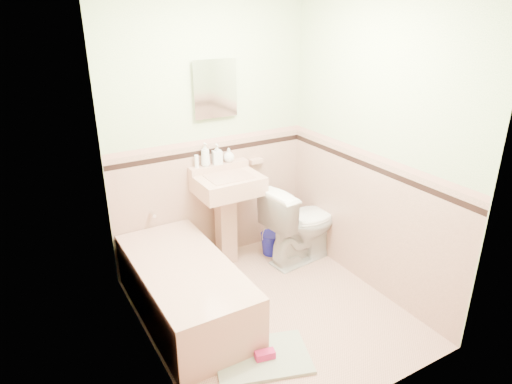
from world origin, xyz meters
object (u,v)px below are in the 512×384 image
bucket (272,243)px  bathtub (185,291)px  soap_bottle_right (229,155)px  sink (229,221)px  shoe (265,355)px  medicine_cabinet (215,89)px  toilet (301,223)px  soap_bottle_left (205,155)px  soap_bottle_mid (217,154)px

bucket → bathtub: bearing=-157.0°
bathtub → soap_bottle_right: soap_bottle_right is taller
sink → shoe: size_ratio=6.45×
medicine_cabinet → toilet: size_ratio=0.55×
medicine_cabinet → toilet: (0.66, -0.49, -1.30)m
bathtub → soap_bottle_right: size_ratio=11.15×
soap_bottle_left → toilet: 1.16m
bathtub → bucket: (1.15, 0.49, -0.11)m
soap_bottle_right → medicine_cabinet: bearing=164.8°
soap_bottle_right → toilet: 0.98m
bathtub → toilet: (1.34, 0.25, 0.18)m
medicine_cabinet → soap_bottle_mid: (-0.01, -0.03, -0.60)m
medicine_cabinet → soap_bottle_left: (-0.13, -0.03, -0.59)m
soap_bottle_mid → bucket: 1.12m
soap_bottle_left → toilet: (0.80, -0.46, -0.71)m
medicine_cabinet → soap_bottle_left: medicine_cabinet is taller
sink → bucket: 0.59m
soap_bottle_right → bucket: size_ratio=0.59×
medicine_cabinet → toilet: 1.54m
toilet → bathtub: bearing=93.8°
bathtub → sink: sink is taller
soap_bottle_mid → shoe: soap_bottle_mid is taller
soap_bottle_right → bucket: (0.36, -0.22, -0.95)m
soap_bottle_right → soap_bottle_left: bearing=180.0°
bucket → soap_bottle_right: bearing=148.1°
shoe → bathtub: bearing=121.2°
sink → soap_bottle_right: soap_bottle_right is taller
bucket → shoe: (-0.87, -1.29, -0.06)m
bathtub → toilet: 1.38m
bathtub → bucket: bearing=23.0°
bathtub → soap_bottle_left: size_ratio=6.79×
soap_bottle_mid → soap_bottle_left: bearing=180.0°
bucket → shoe: 1.56m
bathtub → shoe: size_ratio=10.34×
bathtub → sink: size_ratio=1.60×
medicine_cabinet → soap_bottle_mid: size_ratio=2.29×
soap_bottle_mid → soap_bottle_right: 0.13m
sink → toilet: sink is taller
bathtub → soap_bottle_mid: soap_bottle_mid is taller
sink → soap_bottle_mid: (-0.01, 0.18, 0.63)m
shoe → soap_bottle_left: bearing=92.0°
bathtub → medicine_cabinet: medicine_cabinet is taller
soap_bottle_right → shoe: 1.89m
medicine_cabinet → shoe: (-0.40, -1.54, -1.64)m
sink → medicine_cabinet: 1.25m
sink → soap_bottle_mid: 0.65m
soap_bottle_mid → shoe: bearing=-104.3°
soap_bottle_mid → bucket: size_ratio=0.86×
medicine_cabinet → soap_bottle_mid: bearing=-113.8°
sink → shoe: (-0.40, -1.33, -0.41)m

